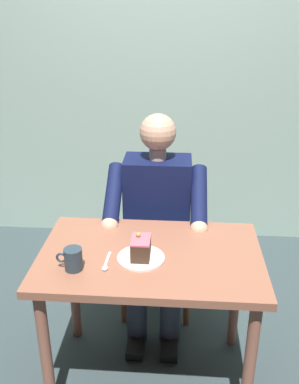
{
  "coord_description": "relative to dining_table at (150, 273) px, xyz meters",
  "views": [
    {
      "loc": [
        -0.11,
        1.61,
        1.72
      ],
      "look_at": [
        0.01,
        -0.1,
        0.96
      ],
      "focal_mm": 40.16,
      "sensor_mm": 36.0,
      "label": 1
    }
  ],
  "objects": [
    {
      "name": "coffee_cup",
      "position": [
        0.31,
        0.14,
        0.15
      ],
      "size": [
        0.11,
        0.08,
        0.1
      ],
      "color": "#283944",
      "rests_on": "dining_table"
    },
    {
      "name": "dining_table",
      "position": [
        0.0,
        0.0,
        0.0
      ],
      "size": [
        0.98,
        0.62,
        0.71
      ],
      "color": "#955A42",
      "rests_on": "ground"
    },
    {
      "name": "cafe_rear_panel",
      "position": [
        0.0,
        -1.51,
        0.89
      ],
      "size": [
        6.4,
        0.12,
        3.0
      ],
      "primitive_type": "cube",
      "color": "#99B5A5",
      "rests_on": "ground"
    },
    {
      "name": "cake_slice",
      "position": [
        0.04,
        0.05,
        0.16
      ],
      "size": [
        0.08,
        0.11,
        0.11
      ],
      "color": "#432D1F",
      "rests_on": "dessert_plate"
    },
    {
      "name": "ground_plane",
      "position": [
        0.0,
        0.0,
        -0.61
      ],
      "size": [
        14.0,
        14.0,
        0.0
      ],
      "primitive_type": "plane",
      "color": "#344244"
    },
    {
      "name": "dessert_spoon",
      "position": [
        0.18,
        0.1,
        0.1
      ],
      "size": [
        0.03,
        0.14,
        0.01
      ],
      "color": "silver",
      "rests_on": "dining_table"
    },
    {
      "name": "chair",
      "position": [
        0.0,
        -0.64,
        -0.13
      ],
      "size": [
        0.42,
        0.42,
        0.88
      ],
      "color": "#945A35",
      "rests_on": "ground"
    },
    {
      "name": "dessert_plate",
      "position": [
        0.04,
        0.05,
        0.11
      ],
      "size": [
        0.2,
        0.2,
        0.01
      ],
      "primitive_type": "cylinder",
      "color": "white",
      "rests_on": "dining_table"
    },
    {
      "name": "seated_person",
      "position": [
        0.0,
        -0.46,
        0.01
      ],
      "size": [
        0.53,
        0.58,
        1.2
      ],
      "color": "#0F163B",
      "rests_on": "ground"
    }
  ]
}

